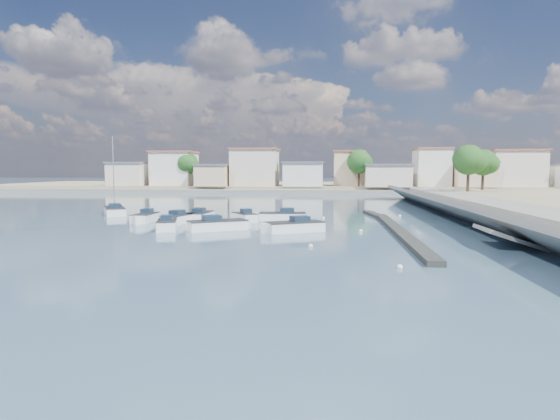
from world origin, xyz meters
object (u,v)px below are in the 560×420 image
object	(u,v)px
motorboat_c	(280,217)
motorboat_h	(220,225)
motorboat_d	(292,227)
motorboat_g	(145,218)
motorboat_e	(201,216)
motorboat_f	(244,217)
motorboat_a	(167,225)
sailboat	(114,211)
motorboat_b	(181,219)

from	to	relation	value
motorboat_c	motorboat_h	distance (m)	8.65
motorboat_d	motorboat_g	world-z (taller)	same
motorboat_e	motorboat_f	size ratio (longest dim) A/B	1.34
motorboat_a	motorboat_f	size ratio (longest dim) A/B	1.22
motorboat_c	sailboat	xyz separation A→B (m)	(-19.41, 4.71, 0.03)
motorboat_b	motorboat_c	xyz separation A→B (m)	(9.27, 2.66, 0.00)
motorboat_b	motorboat_g	distance (m)	3.65
motorboat_c	motorboat_f	size ratio (longest dim) A/B	1.42
motorboat_f	motorboat_g	xyz separation A→B (m)	(-9.39, -1.85, 0.00)
motorboat_e	motorboat_h	world-z (taller)	same
motorboat_e	motorboat_a	bearing A→B (deg)	-96.75
motorboat_d	motorboat_a	bearing A→B (deg)	176.99
motorboat_b	motorboat_g	world-z (taller)	same
motorboat_c	motorboat_h	bearing A→B (deg)	-119.94
motorboat_a	motorboat_g	bearing A→B (deg)	128.57
motorboat_d	motorboat_g	size ratio (longest dim) A/B	1.15
motorboat_c	motorboat_g	size ratio (longest dim) A/B	1.16
motorboat_a	motorboat_e	world-z (taller)	same
motorboat_d	motorboat_h	size ratio (longest dim) A/B	0.99
motorboat_b	motorboat_d	bearing A→B (deg)	-26.37
motorboat_g	motorboat_h	size ratio (longest dim) A/B	0.86
motorboat_b	motorboat_h	distance (m)	6.92
motorboat_b	motorboat_e	bearing A→B (deg)	64.89
motorboat_h	motorboat_b	bearing A→B (deg)	135.72
motorboat_c	motorboat_f	distance (m)	3.60
motorboat_g	motorboat_e	bearing A→B (deg)	27.51
motorboat_h	motorboat_g	bearing A→B (deg)	150.24
motorboat_h	motorboat_d	bearing A→B (deg)	-6.04
motorboat_a	motorboat_c	bearing A→B (deg)	40.31
motorboat_a	motorboat_b	xyz separation A→B (m)	(-0.34, 4.91, -0.00)
motorboat_c	motorboat_e	bearing A→B (deg)	-179.76
motorboat_e	motorboat_h	bearing A→B (deg)	-63.50
motorboat_g	sailboat	world-z (taller)	sailboat
motorboat_g	sailboat	xyz separation A→B (m)	(-6.50, 7.28, 0.03)
motorboat_f	motorboat_g	bearing A→B (deg)	-168.84
motorboat_c	motorboat_g	distance (m)	13.17
motorboat_a	motorboat_b	distance (m)	4.92
motorboat_a	motorboat_e	distance (m)	7.59
motorboat_c	motorboat_h	world-z (taller)	same
motorboat_f	motorboat_e	bearing A→B (deg)	171.29
motorboat_c	motorboat_a	bearing A→B (deg)	-139.69
motorboat_c	motorboat_d	distance (m)	8.33
sailboat	motorboat_g	bearing A→B (deg)	-48.26
motorboat_h	motorboat_a	bearing A→B (deg)	-179.00
motorboat_d	motorboat_h	world-z (taller)	same
motorboat_d	motorboat_h	bearing A→B (deg)	173.96
motorboat_c	motorboat_d	xyz separation A→B (m)	(1.77, -8.14, -0.00)
motorboat_c	motorboat_d	size ratio (longest dim) A/B	1.01
motorboat_a	motorboat_b	size ratio (longest dim) A/B	0.92
motorboat_b	motorboat_h	world-z (taller)	same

